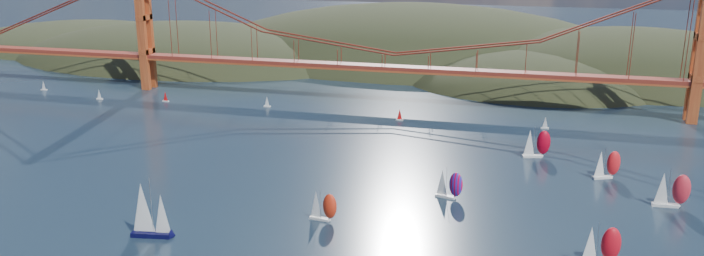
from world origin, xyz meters
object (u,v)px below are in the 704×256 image
racer_0 (323,206)px  racer_5 (536,143)px  sloop_navy (148,211)px  racer_1 (600,245)px  racer_rwb (449,184)px  racer_4 (671,189)px  racer_3 (607,164)px

racer_0 → racer_5: 86.88m
sloop_navy → racer_1: sloop_navy is taller
racer_5 → racer_rwb: (-24.17, -43.84, -0.66)m
racer_4 → racer_rwb: racer_4 is taller
racer_3 → sloop_navy: bearing=-171.6°
racer_1 → sloop_navy: bearing=171.0°
sloop_navy → racer_0: size_ratio=1.79×
racer_5 → racer_4: bearing=-60.4°
racer_1 → racer_3: racer_1 is taller
sloop_navy → racer_5: 128.30m
racer_0 → racer_1: size_ratio=0.84×
sloop_navy → racer_0: sloop_navy is taller
racer_0 → racer_rwb: (30.29, 23.85, 0.19)m
sloop_navy → racer_5: size_ratio=1.49×
sloop_navy → racer_4: (129.43, 52.88, -1.77)m
racer_3 → racer_rwb: 53.20m
sloop_navy → racer_1: bearing=-2.2°
racer_5 → racer_1: bearing=-95.7°
racer_0 → sloop_navy: bearing=-145.7°
sloop_navy → racer_3: 135.31m
sloop_navy → racer_0: (38.98, 20.22, -2.79)m
racer_1 → racer_3: bearing=68.0°
racer_1 → racer_rwb: bearing=124.6°
racer_3 → racer_4: 24.56m
racer_4 → sloop_navy: bearing=-161.2°
racer_5 → sloop_navy: bearing=-152.9°
racer_5 → racer_rwb: size_ratio=1.15×
racer_1 → racer_4: (22.00, 40.79, 0.21)m
racer_3 → racer_rwb: racer_3 is taller
sloop_navy → racer_3: size_ratio=1.59×
racer_0 → racer_3: (75.40, 52.05, 0.51)m
racer_1 → racer_4: size_ratio=0.96×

